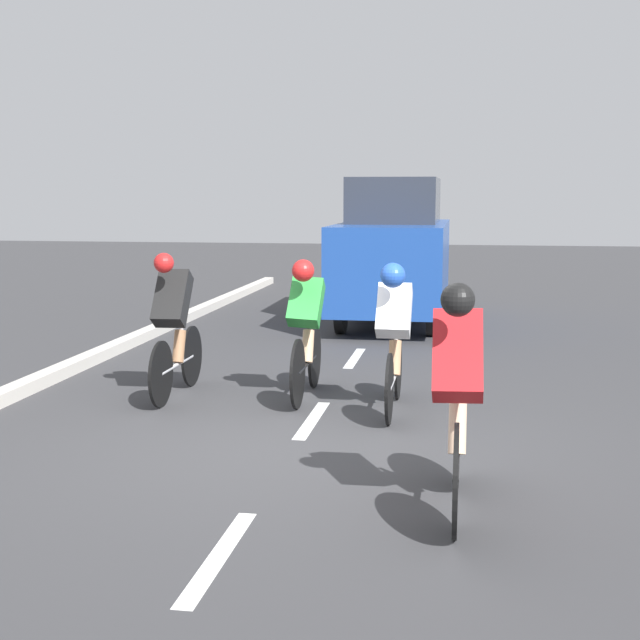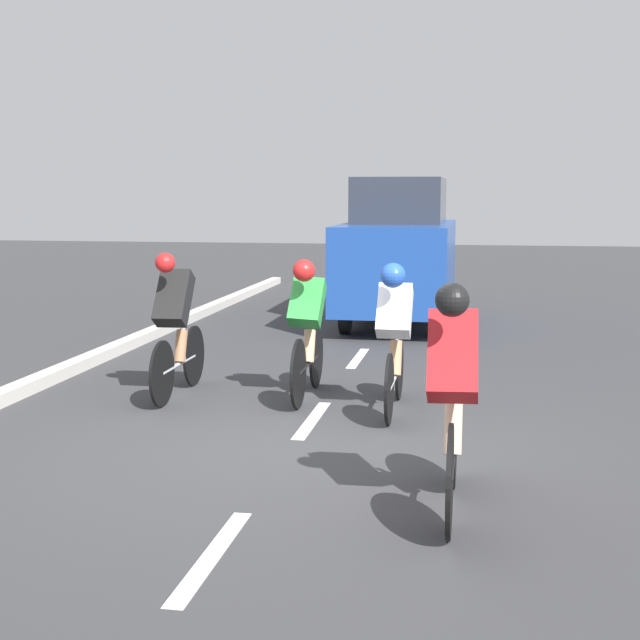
{
  "view_description": "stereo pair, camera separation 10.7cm",
  "coord_description": "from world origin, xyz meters",
  "px_view_note": "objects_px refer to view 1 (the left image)",
  "views": [
    {
      "loc": [
        -1.4,
        7.09,
        2.11
      ],
      "look_at": [
        -0.07,
        -0.92,
        0.95
      ],
      "focal_mm": 50.0,
      "sensor_mm": 36.0,
      "label": 1
    },
    {
      "loc": [
        -1.5,
        7.07,
        2.11
      ],
      "look_at": [
        -0.07,
        -0.92,
        0.95
      ],
      "focal_mm": 50.0,
      "sensor_mm": 36.0,
      "label": 2
    }
  ],
  "objects_px": {
    "cyclist_red": "(457,394)",
    "support_car": "(394,252)",
    "cyclist_white": "(394,333)",
    "cyclist_green": "(306,326)",
    "cyclist_black": "(174,323)"
  },
  "relations": [
    {
      "from": "cyclist_green",
      "to": "cyclist_red",
      "type": "bearing_deg",
      "value": 116.81
    },
    {
      "from": "cyclist_green",
      "to": "cyclist_black",
      "type": "height_order",
      "value": "cyclist_black"
    },
    {
      "from": "cyclist_white",
      "to": "cyclist_black",
      "type": "xyz_separation_m",
      "value": [
        2.29,
        -0.29,
        0.0
      ]
    },
    {
      "from": "cyclist_white",
      "to": "cyclist_red",
      "type": "bearing_deg",
      "value": 103.34
    },
    {
      "from": "cyclist_green",
      "to": "support_car",
      "type": "xyz_separation_m",
      "value": [
        -0.43,
        -5.66,
        0.4
      ]
    },
    {
      "from": "cyclist_red",
      "to": "support_car",
      "type": "bearing_deg",
      "value": -82.61
    },
    {
      "from": "cyclist_red",
      "to": "cyclist_white",
      "type": "bearing_deg",
      "value": -76.66
    },
    {
      "from": "cyclist_white",
      "to": "cyclist_green",
      "type": "distance_m",
      "value": 1.03
    },
    {
      "from": "cyclist_black",
      "to": "support_car",
      "type": "relative_size",
      "value": 0.4
    },
    {
      "from": "cyclist_white",
      "to": "support_car",
      "type": "xyz_separation_m",
      "value": [
        0.51,
        -6.1,
        0.38
      ]
    },
    {
      "from": "cyclist_red",
      "to": "support_car",
      "type": "relative_size",
      "value": 0.41
    },
    {
      "from": "cyclist_green",
      "to": "cyclist_black",
      "type": "xyz_separation_m",
      "value": [
        1.36,
        0.15,
        0.03
      ]
    },
    {
      "from": "cyclist_red",
      "to": "cyclist_green",
      "type": "distance_m",
      "value": 3.48
    },
    {
      "from": "cyclist_white",
      "to": "cyclist_black",
      "type": "height_order",
      "value": "cyclist_black"
    },
    {
      "from": "cyclist_white",
      "to": "cyclist_red",
      "type": "height_order",
      "value": "cyclist_red"
    }
  ]
}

